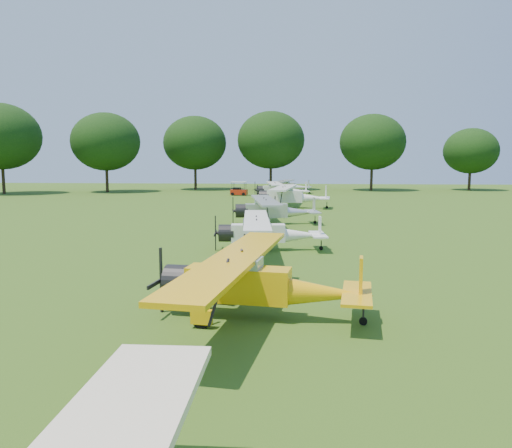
{
  "coord_description": "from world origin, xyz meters",
  "views": [
    {
      "loc": [
        2.25,
        -26.2,
        4.58
      ],
      "look_at": [
        0.16,
        -0.77,
        1.4
      ],
      "focal_mm": 35.0,
      "sensor_mm": 36.0,
      "label": 1
    }
  ],
  "objects_px": {
    "aircraft_4": "(273,208)",
    "aircraft_6": "(280,189)",
    "aircraft_3": "(266,230)",
    "aircraft_7": "(288,185)",
    "golf_cart": "(239,191)",
    "aircraft_5": "(290,195)",
    "aircraft_2": "(254,279)"
  },
  "relations": [
    {
      "from": "aircraft_3",
      "to": "aircraft_6",
      "type": "distance_m",
      "value": 36.92
    },
    {
      "from": "aircraft_6",
      "to": "aircraft_7",
      "type": "bearing_deg",
      "value": 78.94
    },
    {
      "from": "aircraft_7",
      "to": "golf_cart",
      "type": "distance_m",
      "value": 8.86
    },
    {
      "from": "aircraft_4",
      "to": "aircraft_6",
      "type": "relative_size",
      "value": 0.94
    },
    {
      "from": "aircraft_3",
      "to": "golf_cart",
      "type": "bearing_deg",
      "value": 93.2
    },
    {
      "from": "aircraft_3",
      "to": "aircraft_6",
      "type": "height_order",
      "value": "aircraft_6"
    },
    {
      "from": "aircraft_3",
      "to": "aircraft_6",
      "type": "xyz_separation_m",
      "value": [
        -0.58,
        36.91,
        0.19
      ]
    },
    {
      "from": "aircraft_4",
      "to": "aircraft_7",
      "type": "xyz_separation_m",
      "value": [
        0.43,
        37.48,
        0.0
      ]
    },
    {
      "from": "aircraft_5",
      "to": "golf_cart",
      "type": "height_order",
      "value": "aircraft_5"
    },
    {
      "from": "aircraft_2",
      "to": "aircraft_3",
      "type": "bearing_deg",
      "value": 98.93
    },
    {
      "from": "aircraft_2",
      "to": "aircraft_7",
      "type": "xyz_separation_m",
      "value": [
        -0.12,
        59.92,
        0.01
      ]
    },
    {
      "from": "aircraft_7",
      "to": "golf_cart",
      "type": "height_order",
      "value": "aircraft_7"
    },
    {
      "from": "aircraft_5",
      "to": "aircraft_7",
      "type": "xyz_separation_m",
      "value": [
        -0.7,
        24.2,
        -0.16
      ]
    },
    {
      "from": "aircraft_6",
      "to": "golf_cart",
      "type": "xyz_separation_m",
      "value": [
        -5.89,
        5.83,
        -0.63
      ]
    },
    {
      "from": "aircraft_4",
      "to": "aircraft_3",
      "type": "bearing_deg",
      "value": -98.07
    },
    {
      "from": "aircraft_7",
      "to": "aircraft_2",
      "type": "bearing_deg",
      "value": -80.39
    },
    {
      "from": "aircraft_5",
      "to": "aircraft_6",
      "type": "xyz_separation_m",
      "value": [
        -1.49,
        12.59,
        -0.09
      ]
    },
    {
      "from": "aircraft_3",
      "to": "aircraft_7",
      "type": "xyz_separation_m",
      "value": [
        0.22,
        48.53,
        0.12
      ]
    },
    {
      "from": "aircraft_7",
      "to": "aircraft_5",
      "type": "bearing_deg",
      "value": -78.86
    },
    {
      "from": "aircraft_4",
      "to": "golf_cart",
      "type": "xyz_separation_m",
      "value": [
        -6.26,
        31.7,
        -0.55
      ]
    },
    {
      "from": "aircraft_2",
      "to": "aircraft_4",
      "type": "relative_size",
      "value": 0.99
    },
    {
      "from": "aircraft_2",
      "to": "aircraft_3",
      "type": "distance_m",
      "value": 11.4
    },
    {
      "from": "aircraft_3",
      "to": "aircraft_6",
      "type": "relative_size",
      "value": 0.85
    },
    {
      "from": "aircraft_3",
      "to": "aircraft_6",
      "type": "bearing_deg",
      "value": 85.49
    },
    {
      "from": "aircraft_7",
      "to": "aircraft_3",
      "type": "bearing_deg",
      "value": -80.77
    },
    {
      "from": "aircraft_7",
      "to": "golf_cart",
      "type": "xyz_separation_m",
      "value": [
        -6.69,
        -5.78,
        -0.55
      ]
    },
    {
      "from": "aircraft_3",
      "to": "aircraft_4",
      "type": "height_order",
      "value": "aircraft_4"
    },
    {
      "from": "aircraft_3",
      "to": "aircraft_5",
      "type": "xyz_separation_m",
      "value": [
        0.92,
        24.32,
        0.28
      ]
    },
    {
      "from": "aircraft_4",
      "to": "golf_cart",
      "type": "bearing_deg",
      "value": 91.99
    },
    {
      "from": "aircraft_6",
      "to": "aircraft_7",
      "type": "distance_m",
      "value": 11.64
    },
    {
      "from": "aircraft_3",
      "to": "aircraft_4",
      "type": "xyz_separation_m",
      "value": [
        -0.21,
        11.04,
        0.12
      ]
    },
    {
      "from": "aircraft_4",
      "to": "aircraft_5",
      "type": "distance_m",
      "value": 13.33
    }
  ]
}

